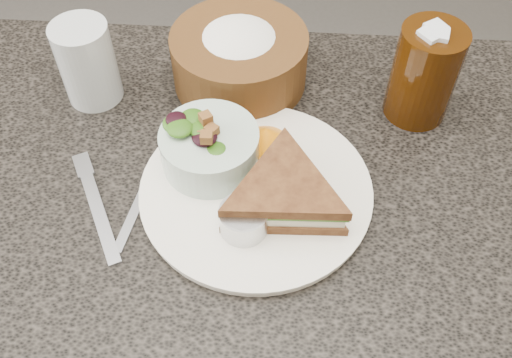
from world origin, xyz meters
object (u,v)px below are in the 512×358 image
object	(u,v)px
bread_basket	(239,51)
cola_glass	(425,70)
dinner_plate	(256,191)
salad_bowl	(209,143)
dining_table	(251,326)
water_glass	(87,63)
dressing_ramekin	(244,220)
sandwich	(284,194)

from	to	relation	value
bread_basket	cola_glass	xyz separation A→B (m)	(0.25, -0.05, 0.02)
dinner_plate	salad_bowl	distance (m)	0.08
salad_bowl	dining_table	bearing A→B (deg)	-45.22
water_glass	dressing_ramekin	bearing A→B (deg)	-43.86
dinner_plate	dressing_ramekin	bearing A→B (deg)	-99.49
sandwich	cola_glass	bearing A→B (deg)	44.25
bread_basket	sandwich	bearing A→B (deg)	-72.57
dining_table	cola_glass	world-z (taller)	cola_glass
dinner_plate	water_glass	xyz separation A→B (m)	(-0.25, 0.17, 0.05)
dining_table	bread_basket	world-z (taller)	bread_basket
dinner_plate	bread_basket	world-z (taller)	bread_basket
cola_glass	dining_table	bearing A→B (deg)	-141.06
dressing_ramekin	dinner_plate	bearing A→B (deg)	80.51
sandwich	salad_bowl	world-z (taller)	salad_bowl
cola_glass	water_glass	xyz separation A→B (m)	(-0.46, 0.00, -0.01)
dining_table	cola_glass	size ratio (longest dim) A/B	6.72
dining_table	water_glass	distance (m)	0.53
dining_table	sandwich	bearing A→B (deg)	-12.02
dinner_plate	bread_basket	bearing A→B (deg)	100.33
dining_table	dinner_plate	distance (m)	0.38
sandwich	bread_basket	world-z (taller)	bread_basket
dinner_plate	cola_glass	world-z (taller)	cola_glass
sandwich	water_glass	xyz separation A→B (m)	(-0.28, 0.19, 0.02)
dining_table	sandwich	world-z (taller)	sandwich
cola_glass	salad_bowl	bearing A→B (deg)	-155.41
dinner_plate	water_glass	world-z (taller)	water_glass
dining_table	dinner_plate	world-z (taller)	dinner_plate
bread_basket	water_glass	size ratio (longest dim) A/B	1.64
dinner_plate	dining_table	bearing A→B (deg)	-116.94
salad_bowl	cola_glass	size ratio (longest dim) A/B	0.84
dinner_plate	bread_basket	distance (m)	0.22
dining_table	dressing_ramekin	distance (m)	0.41
sandwich	bread_basket	bearing A→B (deg)	105.16
dressing_ramekin	bread_basket	world-z (taller)	bread_basket
cola_glass	water_glass	distance (m)	0.46
sandwich	water_glass	world-z (taller)	water_glass
dining_table	dinner_plate	bearing A→B (deg)	63.06
salad_bowl	sandwich	bearing A→B (deg)	-33.08
dining_table	dressing_ramekin	world-z (taller)	dressing_ramekin
dressing_ramekin	water_glass	distance (m)	0.33
dressing_ramekin	water_glass	world-z (taller)	water_glass
sandwich	dressing_ramekin	size ratio (longest dim) A/B	3.01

